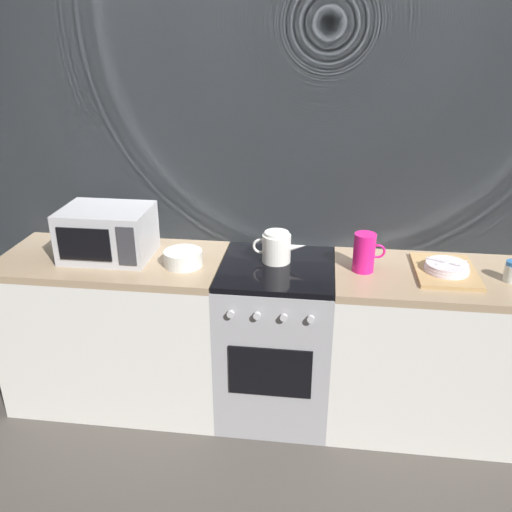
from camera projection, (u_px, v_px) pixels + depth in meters
The scene contains 11 objects.
ground_plane at pixel (275, 405), 3.13m from camera, with size 8.00×8.00×0.00m, color #47423D.
back_wall at pixel (283, 192), 2.94m from camera, with size 3.60×0.05×2.40m.
counter_left at pixel (120, 329), 3.05m from camera, with size 1.20×0.60×0.90m.
stove_unit at pixel (276, 340), 2.95m from camera, with size 0.60×0.63×0.90m.
counter_right at pixel (443, 351), 2.84m from camera, with size 1.20×0.60×0.90m.
microwave at pixel (107, 233), 2.83m from camera, with size 0.46×0.35×0.27m.
kettle at pixel (277, 247), 2.79m from camera, with size 0.28×0.15×0.17m.
mixing_bowl at pixel (183, 258), 2.76m from camera, with size 0.20×0.20×0.08m, color silver.
pitcher at pixel (364, 252), 2.68m from camera, with size 0.16×0.11×0.20m.
dish_pile at pixel (446, 269), 2.67m from camera, with size 0.30×0.40×0.07m.
spice_jar at pixel (512, 272), 2.58m from camera, with size 0.08×0.08×0.10m.
Camera 1 is at (0.21, -2.51, 2.06)m, focal length 37.36 mm.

